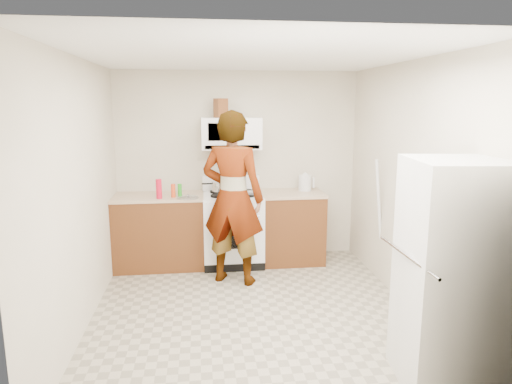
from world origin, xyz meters
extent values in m
plane|color=gray|center=(0.00, 0.00, 0.00)|extent=(3.60, 3.60, 0.00)
cube|color=beige|center=(0.00, 1.79, 1.25)|extent=(3.20, 0.02, 2.50)
cube|color=beige|center=(1.59, 0.00, 1.25)|extent=(0.02, 3.60, 2.50)
cube|color=#5D3016|center=(-1.04, 1.49, 0.45)|extent=(1.12, 0.62, 0.90)
cube|color=tan|center=(-1.04, 1.49, 0.92)|extent=(1.14, 0.64, 0.03)
cube|color=#5D3016|center=(0.68, 1.49, 0.45)|extent=(0.80, 0.62, 0.90)
cube|color=tan|center=(0.68, 1.49, 0.92)|extent=(0.82, 0.64, 0.03)
cube|color=white|center=(-0.10, 1.48, 0.45)|extent=(0.76, 0.65, 0.90)
cube|color=white|center=(-0.10, 1.48, 0.92)|extent=(0.76, 0.62, 0.03)
cube|color=white|center=(-0.10, 1.76, 1.03)|extent=(0.76, 0.08, 0.20)
cube|color=white|center=(-0.10, 1.61, 1.70)|extent=(0.76, 0.38, 0.40)
imported|color=tan|center=(-0.14, 0.86, 1.01)|extent=(0.87, 0.74, 2.01)
cube|color=white|center=(1.30, -1.35, 0.85)|extent=(0.78, 0.78, 1.70)
cylinder|color=silver|center=(0.88, 1.59, 1.04)|extent=(0.20, 0.20, 0.21)
cube|color=brown|center=(-0.23, 1.59, 2.02)|extent=(0.19, 0.19, 0.24)
cylinder|color=#BABABE|center=(-0.25, 1.60, 1.01)|extent=(0.27, 0.27, 0.12)
cube|color=silver|center=(0.10, 1.37, 0.96)|extent=(0.27, 0.19, 0.05)
cylinder|color=red|center=(-1.01, 1.29, 1.05)|extent=(0.08, 0.08, 0.24)
cylinder|color=red|center=(-0.84, 1.35, 1.02)|extent=(0.06, 0.06, 0.17)
cylinder|color=#21901A|center=(-0.76, 1.37, 1.02)|extent=(0.06, 0.06, 0.16)
cylinder|color=silver|center=(-0.67, 1.28, 0.94)|extent=(0.33, 0.33, 0.01)
cylinder|color=silver|center=(1.58, 0.72, 0.73)|extent=(0.26, 0.22, 1.45)
camera|label=1|loc=(-0.50, -4.27, 2.08)|focal=32.00mm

